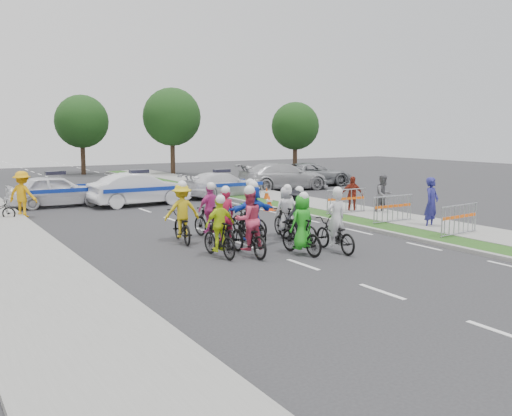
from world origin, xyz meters
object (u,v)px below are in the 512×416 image
rider_5 (252,218)px  cone_0 (269,203)px  rider_8 (249,215)px  barrier_0 (459,221)px  rider_4 (298,220)px  civilian_sedan (283,176)px  spectator_0 (432,203)px  spectator_1 (384,195)px  rider_2 (248,230)px  barrier_2 (346,202)px  rider_6 (225,226)px  police_car_0 (56,191)px  civilian_suv (312,174)px  spectator_2 (352,195)px  rider_1 (302,230)px  police_car_2 (222,185)px  marshal_hiviz (23,194)px  barrier_1 (393,210)px  police_car_1 (139,189)px  rider_3 (219,233)px  rider_10 (182,219)px  rider_7 (286,217)px  tree_4 (82,122)px  rider_0 (335,230)px  cone_1 (267,194)px  rider_9 (210,217)px  tree_2 (295,126)px  tree_1 (172,117)px

rider_5 → cone_0: bearing=-123.2°
rider_8 → barrier_0: 7.01m
rider_4 → cone_0: (3.03, 6.44, -0.36)m
civilian_sedan → spectator_0: (-2.98, -14.03, 0.14)m
spectator_1 → rider_2: bearing=-151.5°
civilian_sedan → barrier_2: size_ratio=2.77×
rider_4 → rider_6: (-2.31, 0.64, -0.08)m
police_car_0 → civilian_suv: (16.30, 1.89, -0.02)m
civilian_suv → spectator_2: 12.30m
rider_1 → police_car_2: size_ratio=0.40×
police_car_0 → marshal_hiviz: marshal_hiviz is taller
civilian_suv → barrier_0: 18.10m
rider_2 → barrier_1: rider_2 is taller
police_car_1 → spectator_2: (6.88, -7.29, 0.03)m
police_car_0 → police_car_2: bearing=-92.7°
rider_3 → spectator_1: bearing=-162.8°
police_car_0 → civilian_suv: bearing=-81.4°
rider_10 → civilian_suv: rider_10 is taller
rider_7 → tree_4: (1.20, 30.53, 3.48)m
rider_0 → spectator_2: (5.52, 5.66, 0.16)m
civilian_sedan → rider_2: bearing=151.6°
rider_1 → police_car_0: 14.83m
cone_1 → barrier_0: bearing=-88.9°
rider_6 → barrier_1: rider_6 is taller
civilian_sedan → spectator_1: bearing=178.1°
rider_1 → rider_5: 2.03m
rider_3 → police_car_2: bearing=-121.3°
rider_4 → rider_8: 1.88m
police_car_2 → civilian_sedan: 5.10m
rider_9 → rider_1: bearing=97.8°
tree_2 → rider_3: bearing=-129.0°
rider_2 → tree_4: size_ratio=0.32×
rider_7 → cone_0: rider_7 is taller
rider_2 → rider_5: 1.58m
rider_5 → rider_10: rider_5 is taller
rider_7 → civilian_suv: rider_7 is taller
cone_0 → spectator_2: bearing=-44.7°
rider_1 → barrier_1: bearing=-162.8°
rider_0 → tree_1: size_ratio=0.28×
rider_0 → rider_8: (-0.90, 3.47, 0.08)m
rider_5 → cone_0: (4.50, 6.04, -0.50)m
barrier_0 → barrier_2: same height
rider_0 → marshal_hiviz: rider_0 is taller
rider_9 → tree_1: bearing=-120.3°
rider_3 → police_car_1: size_ratio=0.39×
tree_4 → rider_3: bearing=-98.0°
rider_0 → police_car_0: rider_0 is taller
spectator_2 → police_car_1: bearing=159.4°
rider_6 → cone_1: size_ratio=2.77×
rider_9 → police_car_0: (-2.64, 10.75, 0.03)m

